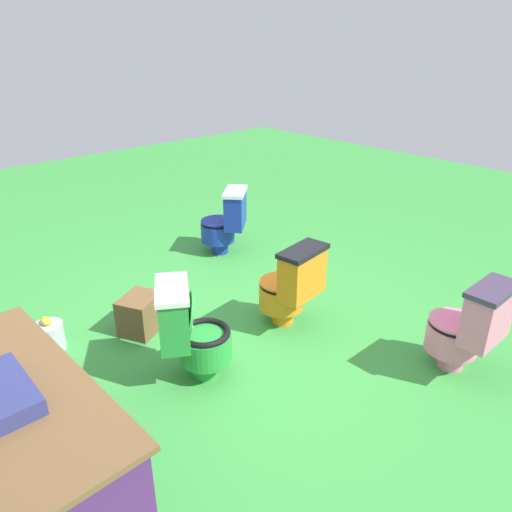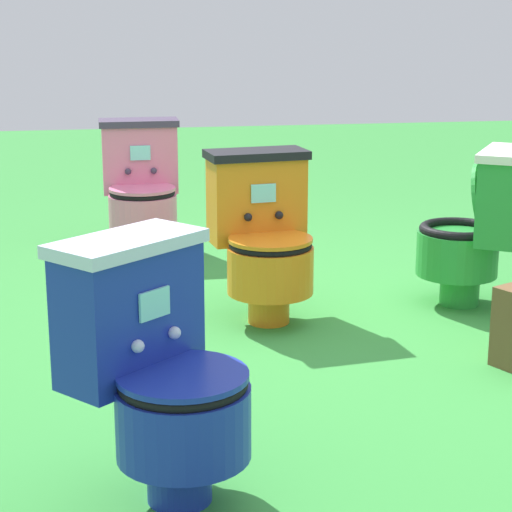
{
  "view_description": "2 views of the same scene",
  "coord_description": "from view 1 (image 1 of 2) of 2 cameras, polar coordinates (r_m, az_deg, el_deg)",
  "views": [
    {
      "loc": [
        -2.48,
        2.03,
        2.21
      ],
      "look_at": [
        0.28,
        -0.53,
        0.49
      ],
      "focal_mm": 33.89,
      "sensor_mm": 36.0,
      "label": 1
    },
    {
      "loc": [
        3.83,
        -1.23,
        1.33
      ],
      "look_at": [
        0.13,
        -0.6,
        0.35
      ],
      "focal_mm": 67.34,
      "sensor_mm": 36.0,
      "label": 2
    }
  ],
  "objects": [
    {
      "name": "lemon_bucket",
      "position": [
        4.06,
        -23.17,
        -8.67
      ],
      "size": [
        0.22,
        0.22,
        0.28
      ],
      "color": "#B7B7BF",
      "rests_on": "ground"
    },
    {
      "name": "toilet_orange",
      "position": [
        3.91,
        4.08,
        -3.51
      ],
      "size": [
        0.54,
        0.46,
        0.73
      ],
      "rotation": [
        0.0,
        0.0,
        4.84
      ],
      "color": "orange",
      "rests_on": "ground"
    },
    {
      "name": "small_crate",
      "position": [
        4.04,
        -13.46,
        -6.69
      ],
      "size": [
        0.38,
        0.41,
        0.31
      ],
      "primitive_type": "cube",
      "rotation": [
        0.0,
        0.0,
        5.17
      ],
      "color": "brown",
      "rests_on": "ground"
    },
    {
      "name": "toilet_green",
      "position": [
        3.36,
        -7.67,
        -8.8
      ],
      "size": [
        0.6,
        0.63,
        0.73
      ],
      "rotation": [
        0.0,
        0.0,
        2.57
      ],
      "color": "green",
      "rests_on": "ground"
    },
    {
      "name": "toilet_blue",
      "position": [
        5.27,
        -3.61,
        4.09
      ],
      "size": [
        0.64,
        0.63,
        0.73
      ],
      "rotation": [
        0.0,
        0.0,
        5.43
      ],
      "color": "#192D9E",
      "rests_on": "ground"
    },
    {
      "name": "ground",
      "position": [
        3.89,
        -2.97,
        -10.06
      ],
      "size": [
        14.0,
        14.0,
        0.0
      ],
      "primitive_type": "plane",
      "color": "green"
    },
    {
      "name": "toilet_pink",
      "position": [
        3.69,
        23.72,
        -7.67
      ],
      "size": [
        0.49,
        0.43,
        0.73
      ],
      "rotation": [
        0.0,
        0.0,
        4.71
      ],
      "color": "pink",
      "rests_on": "ground"
    }
  ]
}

